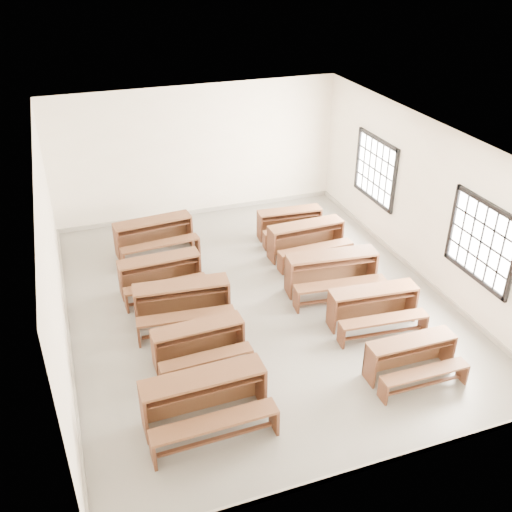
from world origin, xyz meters
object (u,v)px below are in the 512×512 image
object	(u,v)px
desk_set_2	(182,300)
desk_set_7	(332,270)
desk_set_1	(199,341)
desk_set_6	(374,304)
desk_set_5	(411,355)
desk_set_8	(307,238)
desk_set_3	(160,272)
desk_set_4	(154,234)
desk_set_9	(290,221)
desk_set_0	(205,397)

from	to	relation	value
desk_set_2	desk_set_7	distance (m)	2.99
desk_set_1	desk_set_7	xyz separation A→B (m)	(2.99, 1.21, 0.07)
desk_set_6	desk_set_7	distance (m)	1.27
desk_set_5	desk_set_8	distance (m)	4.12
desk_set_1	desk_set_8	world-z (taller)	desk_set_8
desk_set_2	desk_set_3	distance (m)	1.17
desk_set_4	desk_set_9	bearing A→B (deg)	-11.35
desk_set_3	desk_set_7	bearing A→B (deg)	-21.68
desk_set_5	desk_set_9	world-z (taller)	desk_set_9
desk_set_2	desk_set_4	world-z (taller)	desk_set_2
desk_set_5	desk_set_6	size ratio (longest dim) A/B	0.88
desk_set_0	desk_set_3	xyz separation A→B (m)	(0.08, 3.67, -0.05)
desk_set_1	desk_set_2	world-z (taller)	desk_set_2
desk_set_5	desk_set_6	distance (m)	1.40
desk_set_0	desk_set_3	bearing A→B (deg)	87.75
desk_set_6	desk_set_5	bearing A→B (deg)	-89.47
desk_set_6	desk_set_9	bearing A→B (deg)	96.87
desk_set_1	desk_set_7	world-z (taller)	desk_set_7
desk_set_7	desk_set_8	world-z (taller)	desk_set_7
desk_set_6	desk_set_9	distance (m)	3.66
desk_set_8	desk_set_7	bearing A→B (deg)	-96.10
desk_set_2	desk_set_5	distance (m)	4.05
desk_set_5	desk_set_2	bearing A→B (deg)	140.64
desk_set_1	desk_set_4	bearing A→B (deg)	88.03
desk_set_8	desk_set_9	size ratio (longest dim) A/B	1.10
desk_set_3	desk_set_4	distance (m)	1.62
desk_set_1	desk_set_3	xyz separation A→B (m)	(-0.18, 2.33, 0.02)
desk_set_5	desk_set_9	xyz separation A→B (m)	(0.00, 5.06, 0.01)
desk_set_0	desk_set_3	size ratio (longest dim) A/B	1.11
desk_set_0	desk_set_2	bearing A→B (deg)	83.25
desk_set_0	desk_set_9	xyz separation A→B (m)	(3.34, 4.96, -0.08)
desk_set_2	desk_set_5	world-z (taller)	desk_set_2
desk_set_6	desk_set_8	bearing A→B (deg)	97.42
desk_set_7	desk_set_9	distance (m)	2.41
desk_set_1	desk_set_8	bearing A→B (deg)	38.94
desk_set_5	desk_set_7	size ratio (longest dim) A/B	0.78
desk_set_3	desk_set_4	xyz separation A→B (m)	(0.18, 1.61, 0.03)
desk_set_3	desk_set_9	world-z (taller)	desk_set_3
desk_set_1	desk_set_2	xyz separation A→B (m)	(-0.00, 1.17, 0.05)
desk_set_2	desk_set_8	xyz separation A→B (m)	(3.10, 1.51, -0.01)
desk_set_4	desk_set_8	bearing A→B (deg)	-27.61
desk_set_2	desk_set_6	distance (m)	3.43
desk_set_9	desk_set_6	bearing A→B (deg)	-83.92
desk_set_5	desk_set_6	world-z (taller)	desk_set_6
desk_set_1	desk_set_0	bearing A→B (deg)	-102.70
desk_set_2	desk_set_9	size ratio (longest dim) A/B	1.16
desk_set_1	desk_set_9	bearing A→B (deg)	47.54
desk_set_0	desk_set_2	size ratio (longest dim) A/B	1.01
desk_set_6	desk_set_9	size ratio (longest dim) A/B	1.08
desk_set_7	desk_set_9	size ratio (longest dim) A/B	1.22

